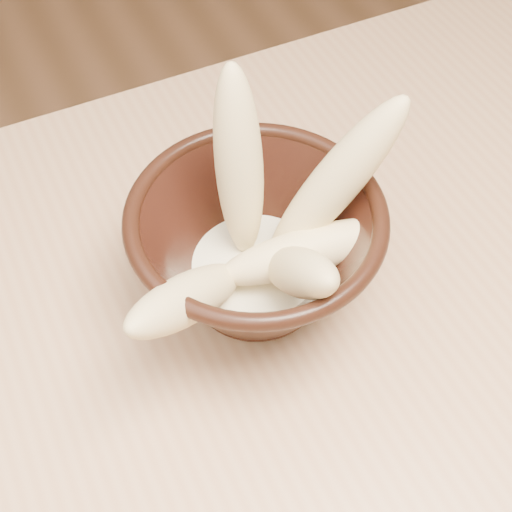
% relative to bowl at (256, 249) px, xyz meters
% --- Properties ---
extents(bowl, '(0.18, 0.18, 0.10)m').
position_rel_bowl_xyz_m(bowl, '(0.00, 0.00, 0.00)').
color(bowl, black).
rests_on(bowl, table).
extents(milk_puddle, '(0.10, 0.10, 0.01)m').
position_rel_bowl_xyz_m(milk_puddle, '(0.00, 0.00, -0.02)').
color(milk_puddle, '#F7EEC7').
rests_on(milk_puddle, bowl).
extents(banana_upright, '(0.05, 0.07, 0.15)m').
position_rel_bowl_xyz_m(banana_upright, '(0.00, 0.03, 0.05)').
color(banana_upright, '#F2D58F').
rests_on(banana_upright, bowl).
extents(banana_left, '(0.13, 0.10, 0.10)m').
position_rel_bowl_xyz_m(banana_left, '(-0.06, -0.03, 0.02)').
color(banana_left, '#F2D58F').
rests_on(banana_left, bowl).
extents(banana_right, '(0.12, 0.05, 0.15)m').
position_rel_bowl_xyz_m(banana_right, '(0.06, -0.01, 0.05)').
color(banana_right, '#F2D58F').
rests_on(banana_right, bowl).
extents(banana_across, '(0.13, 0.06, 0.05)m').
position_rel_bowl_xyz_m(banana_across, '(0.03, -0.02, 0.01)').
color(banana_across, '#F2D58F').
rests_on(banana_across, bowl).
extents(banana_front, '(0.04, 0.11, 0.11)m').
position_rel_bowl_xyz_m(banana_front, '(0.01, -0.04, 0.02)').
color(banana_front, '#F2D58F').
rests_on(banana_front, bowl).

